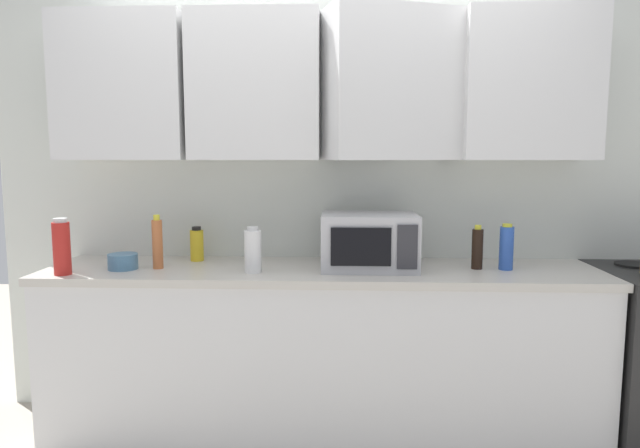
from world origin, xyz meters
The scene contains 10 objects.
wall_back_with_cabinets centered at (0.00, -0.07, 1.58)m, with size 3.69×0.53×2.60m.
counter_run centered at (0.00, -0.30, 0.45)m, with size 2.82×0.63×0.90m.
microwave centered at (0.24, -0.30, 1.04)m, with size 0.48×0.37×0.28m.
bottle_yellow_mustard centered at (-0.69, -0.14, 0.99)m, with size 0.07×0.07×0.19m.
bottle_soy_dark centered at (0.79, -0.29, 1.01)m, with size 0.06×0.06×0.22m.
bottle_white_jar centered at (-0.33, -0.43, 1.01)m, with size 0.08×0.08×0.23m.
bottle_blue_cleaner centered at (0.93, -0.31, 1.01)m, with size 0.07×0.07×0.23m.
bottle_red_sauce centered at (-1.24, -0.52, 1.03)m, with size 0.08×0.08×0.27m.
bottle_spice_jar centered at (-0.83, -0.35, 1.03)m, with size 0.05×0.05×0.28m.
bowl_ceramic_small centered at (-1.01, -0.38, 0.94)m, with size 0.15×0.15×0.08m, color teal.
Camera 1 is at (0.11, -3.11, 1.47)m, focal length 31.34 mm.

